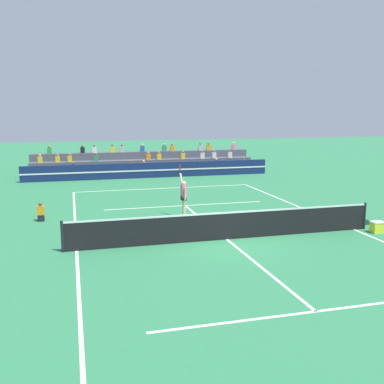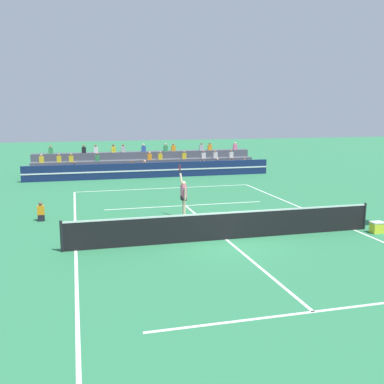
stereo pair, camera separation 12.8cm
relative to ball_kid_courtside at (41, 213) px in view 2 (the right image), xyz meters
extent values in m
plane|color=#2D7A4C|center=(6.94, -4.91, -0.33)|extent=(120.00, 120.00, 0.00)
cube|color=white|center=(6.94, 6.99, -0.33)|extent=(11.00, 0.10, 0.01)
cube|color=white|center=(1.44, -4.91, -0.33)|extent=(0.10, 23.80, 0.01)
cube|color=white|center=(12.44, -4.91, -0.33)|extent=(0.10, 23.80, 0.01)
cube|color=white|center=(6.94, -11.34, -0.33)|extent=(8.25, 0.10, 0.01)
cube|color=white|center=(6.94, 1.51, -0.33)|extent=(8.25, 0.10, 0.01)
cube|color=white|center=(6.94, -4.91, -0.33)|extent=(0.10, 12.85, 0.01)
cylinder|color=black|center=(0.99, -4.91, 0.22)|extent=(0.10, 0.10, 1.10)
cylinder|color=black|center=(12.89, -4.91, 0.22)|extent=(0.10, 0.10, 1.10)
cube|color=black|center=(6.94, -4.91, 0.17)|extent=(11.90, 0.02, 1.00)
cube|color=white|center=(6.94, -4.91, 0.70)|extent=(11.90, 0.04, 0.06)
cube|color=navy|center=(6.94, 11.81, 0.22)|extent=(18.00, 0.24, 1.10)
cube|color=white|center=(6.94, 11.68, 0.22)|extent=(18.00, 0.02, 0.10)
cube|color=#4C515B|center=(6.94, 13.08, -0.06)|extent=(17.11, 0.95, 0.55)
cube|color=silver|center=(14.59, 12.91, 0.44)|extent=(0.32, 0.22, 0.44)
sphere|color=brown|center=(14.59, 12.91, 0.76)|extent=(0.18, 0.18, 0.18)
cube|color=black|center=(12.34, 12.91, 0.44)|extent=(0.32, 0.22, 0.44)
sphere|color=beige|center=(12.34, 12.91, 0.76)|extent=(0.18, 0.18, 0.18)
cube|color=yellow|center=(5.63, 12.91, 0.44)|extent=(0.32, 0.22, 0.44)
sphere|color=brown|center=(5.63, 12.91, 0.76)|extent=(0.18, 0.18, 0.18)
cube|color=orange|center=(6.62, 12.91, 0.44)|extent=(0.32, 0.22, 0.44)
sphere|color=beige|center=(6.62, 12.91, 0.76)|extent=(0.18, 0.18, 0.18)
cube|color=#2D4CA5|center=(1.52, 12.91, 0.44)|extent=(0.32, 0.22, 0.44)
sphere|color=brown|center=(1.52, 12.91, 0.76)|extent=(0.18, 0.18, 0.18)
cube|color=#B2B2B7|center=(11.13, 12.91, 0.44)|extent=(0.32, 0.22, 0.44)
sphere|color=brown|center=(11.13, 12.91, 0.76)|extent=(0.18, 0.18, 0.18)
cube|color=#B2B2B7|center=(13.54, 12.91, 0.44)|extent=(0.32, 0.22, 0.44)
sphere|color=brown|center=(13.54, 12.91, 0.76)|extent=(0.18, 0.18, 0.18)
cube|color=#4C515B|center=(6.94, 14.03, 0.22)|extent=(17.11, 0.95, 1.10)
cube|color=silver|center=(12.47, 13.86, 0.99)|extent=(0.32, 0.22, 0.44)
sphere|color=#9E7051|center=(12.47, 13.86, 1.31)|extent=(0.18, 0.18, 0.18)
cube|color=#338C4C|center=(3.19, 13.86, 0.99)|extent=(0.32, 0.22, 0.44)
sphere|color=brown|center=(3.19, 13.86, 1.31)|extent=(0.18, 0.18, 0.18)
cube|color=orange|center=(7.15, 13.86, 0.99)|extent=(0.32, 0.22, 0.44)
sphere|color=tan|center=(7.15, 13.86, 1.31)|extent=(0.18, 0.18, 0.18)
cube|color=silver|center=(11.48, 13.86, 0.99)|extent=(0.32, 0.22, 0.44)
sphere|color=brown|center=(11.48, 13.86, 1.31)|extent=(0.18, 0.18, 0.18)
cube|color=yellow|center=(7.98, 13.86, 0.99)|extent=(0.32, 0.22, 0.44)
sphere|color=#9E7051|center=(7.98, 13.86, 1.31)|extent=(0.18, 0.18, 0.18)
cube|color=yellow|center=(0.43, 13.86, 0.99)|extent=(0.32, 0.22, 0.44)
sphere|color=#9E7051|center=(0.43, 13.86, 1.31)|extent=(0.18, 0.18, 0.18)
cube|color=yellow|center=(-0.79, 13.86, 0.99)|extent=(0.32, 0.22, 0.44)
sphere|color=tan|center=(-0.79, 13.86, 1.31)|extent=(0.18, 0.18, 0.18)
cube|color=yellow|center=(9.89, 13.86, 0.99)|extent=(0.32, 0.22, 0.44)
sphere|color=#9E7051|center=(9.89, 13.86, 1.31)|extent=(0.18, 0.18, 0.18)
cube|color=yellow|center=(1.29, 13.86, 0.99)|extent=(0.32, 0.22, 0.44)
sphere|color=#9E7051|center=(1.29, 13.86, 1.31)|extent=(0.18, 0.18, 0.18)
cube|color=silver|center=(13.81, 13.86, 0.99)|extent=(0.32, 0.22, 0.44)
sphere|color=brown|center=(13.81, 13.86, 1.31)|extent=(0.18, 0.18, 0.18)
cube|color=#4C515B|center=(6.94, 14.98, 0.49)|extent=(17.11, 0.95, 1.65)
cube|color=#338C4C|center=(-0.17, 14.81, 1.54)|extent=(0.32, 0.22, 0.44)
sphere|color=#9E7051|center=(-0.17, 14.81, 1.86)|extent=(0.18, 0.18, 0.18)
cube|color=yellow|center=(4.49, 14.81, 1.54)|extent=(0.32, 0.22, 0.44)
sphere|color=brown|center=(4.49, 14.81, 1.86)|extent=(0.18, 0.18, 0.18)
cube|color=#B2B2B7|center=(11.59, 14.81, 1.54)|extent=(0.32, 0.22, 0.44)
sphere|color=brown|center=(11.59, 14.81, 1.86)|extent=(0.18, 0.18, 0.18)
cube|color=#B2B2B7|center=(5.25, 14.81, 1.54)|extent=(0.32, 0.22, 0.44)
sphere|color=brown|center=(5.25, 14.81, 1.86)|extent=(0.18, 0.18, 0.18)
cube|color=black|center=(2.25, 14.81, 1.54)|extent=(0.32, 0.22, 0.44)
sphere|color=brown|center=(2.25, 14.81, 1.86)|extent=(0.18, 0.18, 0.18)
cube|color=orange|center=(9.24, 14.81, 1.54)|extent=(0.32, 0.22, 0.44)
sphere|color=#9E7051|center=(9.24, 14.81, 1.86)|extent=(0.18, 0.18, 0.18)
cube|color=silver|center=(3.15, 14.81, 1.54)|extent=(0.32, 0.22, 0.44)
sphere|color=brown|center=(3.15, 14.81, 1.86)|extent=(0.18, 0.18, 0.18)
cube|color=#2D4CA5|center=(6.84, 14.81, 1.54)|extent=(0.32, 0.22, 0.44)
sphere|color=beige|center=(6.84, 14.81, 1.86)|extent=(0.18, 0.18, 0.18)
cube|color=#338C4C|center=(8.61, 14.81, 1.54)|extent=(0.32, 0.22, 0.44)
sphere|color=tan|center=(8.61, 14.81, 1.86)|extent=(0.18, 0.18, 0.18)
cube|color=orange|center=(12.29, 14.81, 1.54)|extent=(0.32, 0.22, 0.44)
sphere|color=brown|center=(12.29, 14.81, 1.86)|extent=(0.18, 0.18, 0.18)
cube|color=pink|center=(14.49, 14.81, 1.54)|extent=(0.32, 0.22, 0.44)
sphere|color=beige|center=(14.49, 14.81, 1.86)|extent=(0.18, 0.18, 0.18)
cube|color=black|center=(0.00, 0.00, -0.27)|extent=(0.28, 0.36, 0.12)
cube|color=black|center=(0.00, 0.00, -0.15)|extent=(0.28, 0.24, 0.18)
cube|color=orange|center=(0.00, 0.00, 0.14)|extent=(0.30, 0.18, 0.40)
sphere|color=brown|center=(0.00, 0.00, 0.43)|extent=(0.17, 0.17, 0.17)
cylinder|color=beige|center=(6.18, -1.30, 0.12)|extent=(0.14, 0.14, 0.90)
cylinder|color=beige|center=(6.25, -1.08, 0.12)|extent=(0.14, 0.14, 0.90)
cube|color=black|center=(6.19, -1.20, 0.61)|extent=(0.22, 0.33, 0.20)
cube|color=pink|center=(6.19, -1.20, 0.91)|extent=(0.22, 0.37, 0.56)
sphere|color=beige|center=(6.19, -1.20, 1.27)|extent=(0.22, 0.22, 0.22)
cube|color=white|center=(6.14, -1.30, -0.29)|extent=(0.27, 0.13, 0.09)
cube|color=white|center=(6.21, -1.08, -0.29)|extent=(0.27, 0.13, 0.09)
cylinder|color=beige|center=(6.21, -1.44, 0.85)|extent=(0.09, 0.09, 0.56)
cylinder|color=beige|center=(6.17, -0.84, 1.39)|extent=(0.11, 0.37, 0.57)
cylinder|color=black|center=(6.16, -0.65, 1.75)|extent=(0.04, 0.13, 0.21)
torus|color=#B21E1E|center=(6.16, -0.57, 1.91)|extent=(0.05, 0.42, 0.42)
sphere|color=#C6DB33|center=(7.18, 2.92, -0.30)|extent=(0.07, 0.07, 0.07)
cube|color=yellow|center=(13.06, -5.52, -0.13)|extent=(0.48, 0.36, 0.40)
cube|color=white|center=(13.06, -5.52, 0.09)|extent=(0.50, 0.38, 0.05)
camera|label=1|loc=(1.43, -20.35, 4.41)|focal=42.00mm
camera|label=2|loc=(1.55, -20.38, 4.41)|focal=42.00mm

